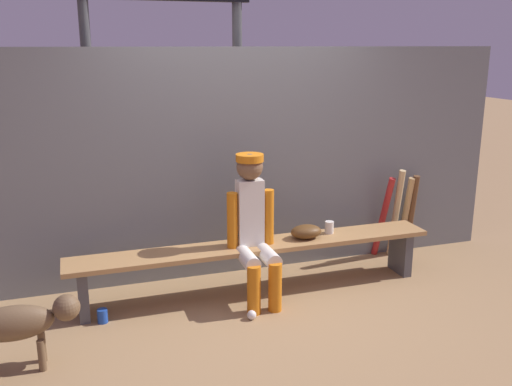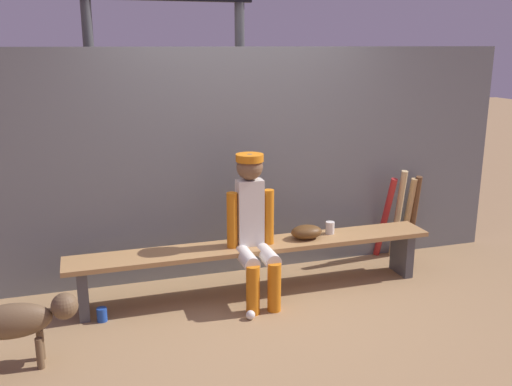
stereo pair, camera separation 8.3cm
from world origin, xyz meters
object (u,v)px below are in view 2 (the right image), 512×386
bat_wood_dark (414,215)px  cup_on_ground (102,315)px  bat_aluminum_red (385,218)px  baseball (251,315)px  cup_on_bench (330,228)px  scoreboard (172,9)px  dog (20,321)px  bat_wood_tan (408,216)px  bat_wood_natural (398,214)px  baseball_glove (306,232)px  dugout_bench (256,253)px  player_seated (253,224)px

bat_wood_dark → cup_on_ground: bearing=-169.5°
bat_aluminum_red → baseball: 1.92m
cup_on_bench → scoreboard: (-1.14, 1.31, 1.93)m
bat_wood_dark → dog: size_ratio=0.98×
bat_wood_tan → bat_wood_dark: 0.06m
bat_wood_natural → bat_wood_tan: 0.18m
cup_on_bench → bat_wood_dark: bearing=18.5°
dog → bat_wood_natural: bearing=16.6°
cup_on_bench → baseball_glove: bearing=-166.6°
baseball_glove → bat_aluminum_red: bearing=21.6°
baseball → cup_on_ground: 1.16m
bat_wood_tan → cup_on_bench: (-1.04, -0.38, 0.10)m
baseball_glove → baseball: 0.93m
dugout_bench → bat_aluminum_red: size_ratio=3.70×
cup_on_ground → dog: size_ratio=0.13×
cup_on_ground → dog: (-0.53, -0.50, 0.28)m
bat_wood_tan → baseball: bat_wood_tan is taller
dugout_bench → cup_on_ground: bearing=-173.4°
baseball → dog: dog is taller
baseball → dog: (-1.64, -0.19, 0.30)m
bat_wood_dark → scoreboard: 3.16m
cup_on_bench → dog: bearing=-164.3°
bat_wood_natural → bat_wood_dark: (0.22, 0.06, -0.05)m
bat_wood_tan → dog: 3.76m
player_seated → baseball_glove: bearing=11.4°
bat_aluminum_red → dog: bearing=-162.3°
bat_aluminum_red → cup_on_ground: 2.87m
scoreboard → player_seated: bearing=-75.9°
cup_on_ground → dog: dog is taller
player_seated → bat_wood_natural: bearing=15.9°
player_seated → dog: size_ratio=1.46×
bat_wood_tan → baseball: size_ratio=11.02×
bat_wood_tan → bat_wood_dark: bearing=-9.7°
bat_aluminum_red → bat_wood_natural: (0.13, -0.03, 0.03)m
baseball → scoreboard: 3.03m
dugout_bench → scoreboard: (-0.42, 1.37, 2.07)m
bat_wood_tan → baseball_glove: bearing=-161.2°
bat_wood_natural → scoreboard: size_ratio=0.26×
player_seated → bat_aluminum_red: 1.63m
dugout_bench → baseball_glove: baseball_glove is taller
baseball → dog: size_ratio=0.09×
bat_wood_natural → scoreboard: bearing=153.7°
bat_wood_tan → dog: bat_wood_tan is taller
player_seated → baseball_glove: 0.55m
baseball → cup_on_bench: (0.91, 0.53, 0.47)m
player_seated → cup_on_bench: 0.81m
dugout_bench → scoreboard: 2.51m
scoreboard → bat_wood_natural: bearing=-26.3°
dugout_bench → bat_wood_tan: bat_wood_tan is taller
baseball_glove → cup_on_bench: baseball_glove is taller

